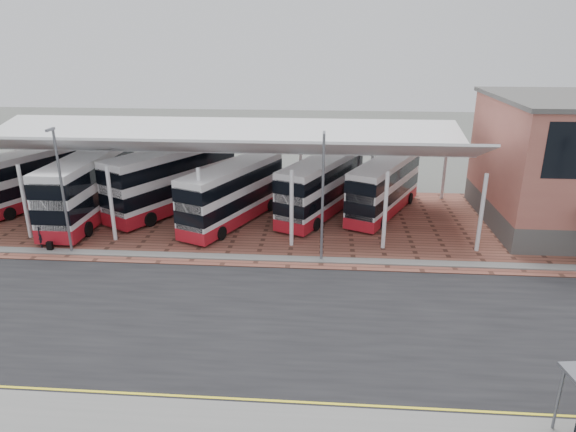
% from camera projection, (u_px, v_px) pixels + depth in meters
% --- Properties ---
extents(ground, '(140.00, 140.00, 0.00)m').
position_uv_depth(ground, '(280.00, 311.00, 26.06)').
color(ground, '#51544E').
extents(road, '(120.00, 14.00, 0.02)m').
position_uv_depth(road, '(278.00, 322.00, 25.12)').
color(road, black).
rests_on(road, ground).
extents(forecourt, '(72.00, 16.00, 0.06)m').
position_uv_depth(forecourt, '(322.00, 222.00, 38.10)').
color(forecourt, brown).
rests_on(forecourt, ground).
extents(north_kerb, '(120.00, 0.80, 0.14)m').
position_uv_depth(north_kerb, '(289.00, 259.00, 31.85)').
color(north_kerb, slate).
rests_on(north_kerb, ground).
extents(yellow_line_near, '(120.00, 0.12, 0.01)m').
position_uv_depth(yellow_line_near, '(263.00, 406.00, 19.49)').
color(yellow_line_near, yellow).
rests_on(yellow_line_near, road).
extents(yellow_line_far, '(120.00, 0.12, 0.01)m').
position_uv_depth(yellow_line_far, '(264.00, 400.00, 19.77)').
color(yellow_line_far, yellow).
rests_on(yellow_line_far, road).
extents(canopy, '(37.00, 11.63, 7.07)m').
position_uv_depth(canopy, '(215.00, 141.00, 37.58)').
color(canopy, white).
rests_on(canopy, ground).
extents(lamp_west, '(0.16, 0.90, 8.07)m').
position_uv_depth(lamp_west, '(62.00, 188.00, 31.46)').
color(lamp_west, slate).
rests_on(lamp_west, ground).
extents(lamp_east, '(0.16, 0.90, 8.07)m').
position_uv_depth(lamp_east, '(323.00, 194.00, 30.31)').
color(lamp_east, slate).
rests_on(lamp_east, ground).
extents(bus_0, '(6.44, 10.92, 4.45)m').
position_uv_depth(bus_0, '(34.00, 178.00, 41.14)').
color(bus_0, white).
rests_on(bus_0, forecourt).
extents(bus_1, '(3.00, 11.71, 4.82)m').
position_uv_depth(bus_1, '(90.00, 187.00, 38.18)').
color(bus_1, white).
rests_on(bus_1, forecourt).
extents(bus_2, '(8.19, 11.57, 4.85)m').
position_uv_depth(bus_2, '(173.00, 180.00, 40.05)').
color(bus_2, white).
rests_on(bus_2, forecourt).
extents(bus_3, '(6.41, 10.59, 4.33)m').
position_uv_depth(bus_3, '(233.00, 194.00, 37.41)').
color(bus_3, white).
rests_on(bus_3, forecourt).
extents(bus_4, '(6.62, 10.66, 4.37)m').
position_uv_depth(bus_4, '(322.00, 187.00, 39.02)').
color(bus_4, white).
rests_on(bus_4, forecourt).
extents(bus_5, '(6.43, 10.16, 4.18)m').
position_uv_depth(bus_5, '(384.00, 187.00, 39.28)').
color(bus_5, white).
rests_on(bus_5, forecourt).
extents(pedestrian, '(0.66, 0.77, 1.79)m').
position_uv_depth(pedestrian, '(42.00, 234.00, 33.45)').
color(pedestrian, black).
rests_on(pedestrian, forecourt).
extents(suitcase, '(0.36, 0.26, 0.62)m').
position_uv_depth(suitcase, '(50.00, 246.00, 33.01)').
color(suitcase, black).
rests_on(suitcase, forecourt).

